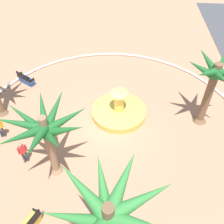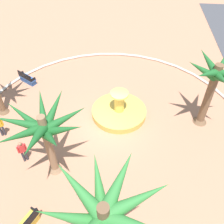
# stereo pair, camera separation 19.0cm
# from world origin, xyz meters

# --- Properties ---
(ground_plane) EXTENTS (80.00, 80.00, 0.00)m
(ground_plane) POSITION_xyz_m (0.00, 0.00, 0.00)
(ground_plane) COLOR tan
(plaza_curb) EXTENTS (19.06, 19.06, 0.20)m
(plaza_curb) POSITION_xyz_m (0.00, 0.00, 0.10)
(plaza_curb) COLOR silver
(plaza_curb) RESTS_ON ground
(fountain) EXTENTS (3.89, 3.89, 1.97)m
(fountain) POSITION_xyz_m (-1.23, 0.60, 0.29)
(fountain) COLOR gold
(fountain) RESTS_ON ground
(palm_tree_near_fountain) EXTENTS (4.56, 4.54, 4.64)m
(palm_tree_near_fountain) POSITION_xyz_m (3.79, -2.77, 3.58)
(palm_tree_near_fountain) COLOR #8E6B4C
(palm_tree_near_fountain) RESTS_ON ground
(palm_tree_mid_plaza) EXTENTS (4.25, 4.17, 6.03)m
(palm_tree_mid_plaza) POSITION_xyz_m (8.39, 0.82, 4.88)
(palm_tree_mid_plaza) COLOR brown
(palm_tree_mid_plaza) RESTS_ON ground
(palm_tree_far_side) EXTENTS (3.80, 3.78, 4.94)m
(palm_tree_far_side) POSITION_xyz_m (-0.99, 6.29, 3.61)
(palm_tree_far_side) COLOR brown
(palm_tree_far_side) RESTS_ON ground
(bench_east) EXTENTS (1.25, 1.63, 1.00)m
(bench_east) POSITION_xyz_m (-4.31, -7.25, 0.35)
(bench_east) COLOR #335BA8
(bench_east) RESTS_ON ground
(person_pedestrian_stroll) EXTENTS (0.38, 0.42, 1.65)m
(person_pedestrian_stroll) POSITION_xyz_m (3.28, -4.69, 0.92)
(person_pedestrian_stroll) COLOR #33333D
(person_pedestrian_stroll) RESTS_ON ground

